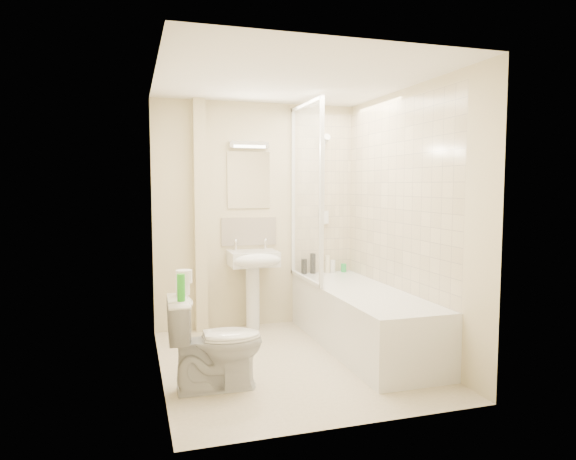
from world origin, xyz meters
name	(u,v)px	position (x,y,z in m)	size (l,w,h in m)	color
floor	(292,362)	(0.00, 0.00, 0.00)	(2.50, 2.50, 0.00)	beige
wall_back	(257,215)	(0.00, 1.25, 1.20)	(2.20, 0.02, 2.40)	beige
wall_left	(158,227)	(-1.10, 0.00, 1.20)	(0.02, 2.50, 2.40)	beige
wall_right	(407,221)	(1.10, 0.00, 1.20)	(0.02, 2.50, 2.40)	beige
ceiling	(292,79)	(0.00, 0.00, 2.40)	(2.20, 2.50, 0.02)	white
tile_back	(323,194)	(0.75, 1.24, 1.42)	(0.70, 0.01, 1.75)	beige
tile_right	(396,196)	(1.09, 0.20, 1.42)	(0.01, 2.10, 1.75)	beige
pipe_boxing	(200,217)	(-0.62, 1.19, 1.20)	(0.12, 0.12, 2.40)	beige
splashback	(249,231)	(-0.09, 1.24, 1.03)	(0.60, 0.01, 0.30)	beige
mirror	(249,180)	(-0.09, 1.24, 1.58)	(0.46, 0.01, 0.60)	white
strip_light	(249,145)	(-0.09, 1.22, 1.95)	(0.42, 0.07, 0.07)	silver
bathtub	(361,317)	(0.75, 0.20, 0.29)	(0.70, 2.10, 0.55)	white
shower_screen	(306,193)	(0.40, 0.80, 1.45)	(0.04, 0.92, 1.80)	white
shower_fixture	(324,183)	(0.75, 1.19, 1.55)	(0.10, 0.16, 0.99)	white
pedestal_sink	(254,268)	(-0.09, 1.01, 0.67)	(0.50, 0.47, 0.96)	white
bottle_black_a	(304,267)	(0.51, 1.16, 0.63)	(0.06, 0.06, 0.17)	black
bottle_black_b	(313,263)	(0.61, 1.16, 0.66)	(0.06, 0.06, 0.22)	black
bottle_cream	(328,264)	(0.78, 1.16, 0.65)	(0.06, 0.06, 0.19)	#F3E8BB
bottle_white_b	(333,266)	(0.84, 1.16, 0.62)	(0.06, 0.06, 0.14)	white
bottle_green	(344,268)	(0.98, 1.16, 0.60)	(0.06, 0.06, 0.09)	green
toilet	(216,342)	(-0.72, -0.39, 0.36)	(0.71, 0.42, 0.71)	white
toilet_roll_lower	(183,288)	(-0.95, -0.30, 0.76)	(0.10, 0.10, 0.09)	white
toilet_roll_upper	(184,276)	(-0.94, -0.32, 0.85)	(0.12, 0.12, 0.09)	white
green_bottle	(181,288)	(-0.98, -0.51, 0.81)	(0.06, 0.06, 0.19)	green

